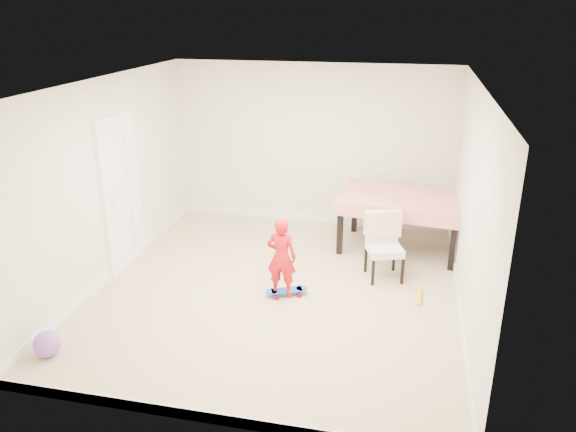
% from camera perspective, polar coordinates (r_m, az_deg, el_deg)
% --- Properties ---
extents(ground, '(5.00, 5.00, 0.00)m').
position_cam_1_polar(ground, '(7.24, -1.13, -7.53)').
color(ground, tan).
rests_on(ground, ground).
extents(ceiling, '(4.50, 5.00, 0.04)m').
position_cam_1_polar(ceiling, '(6.43, -1.29, 13.14)').
color(ceiling, white).
rests_on(ceiling, wall_back).
extents(wall_back, '(4.50, 0.04, 2.60)m').
position_cam_1_polar(wall_back, '(9.06, 2.53, 7.14)').
color(wall_back, beige).
rests_on(wall_back, ground).
extents(wall_front, '(4.50, 0.04, 2.60)m').
position_cam_1_polar(wall_front, '(4.54, -8.67, -7.52)').
color(wall_front, beige).
rests_on(wall_front, ground).
extents(wall_left, '(0.04, 5.00, 2.60)m').
position_cam_1_polar(wall_left, '(7.55, -17.92, 3.32)').
color(wall_left, beige).
rests_on(wall_left, ground).
extents(wall_right, '(0.04, 5.00, 2.60)m').
position_cam_1_polar(wall_right, '(6.59, 18.00, 0.81)').
color(wall_right, beige).
rests_on(wall_right, ground).
extents(door, '(0.11, 0.94, 2.11)m').
position_cam_1_polar(door, '(7.87, -16.59, 2.07)').
color(door, white).
rests_on(door, ground).
extents(baseboard_back, '(4.50, 0.02, 0.12)m').
position_cam_1_polar(baseboard_back, '(9.44, 2.42, -0.18)').
color(baseboard_back, white).
rests_on(baseboard_back, ground).
extents(baseboard_front, '(4.50, 0.02, 0.12)m').
position_cam_1_polar(baseboard_front, '(5.24, -7.94, -19.61)').
color(baseboard_front, white).
rests_on(baseboard_front, ground).
extents(baseboard_left, '(0.02, 5.00, 0.12)m').
position_cam_1_polar(baseboard_left, '(7.99, -17.00, -5.18)').
color(baseboard_left, white).
rests_on(baseboard_left, ground).
extents(baseboard_right, '(0.02, 5.00, 0.12)m').
position_cam_1_polar(baseboard_right, '(7.09, 16.97, -8.65)').
color(baseboard_right, white).
rests_on(baseboard_right, ground).
extents(dining_table, '(1.90, 1.33, 0.84)m').
position_cam_1_polar(dining_table, '(8.40, 11.33, -0.68)').
color(dining_table, red).
rests_on(dining_table, ground).
extents(dining_chair, '(0.64, 0.69, 0.89)m').
position_cam_1_polar(dining_chair, '(7.47, 9.81, -3.14)').
color(dining_chair, white).
rests_on(dining_chair, ground).
extents(skateboard, '(0.57, 0.40, 0.08)m').
position_cam_1_polar(skateboard, '(7.10, -0.13, -7.78)').
color(skateboard, blue).
rests_on(skateboard, ground).
extents(child, '(0.37, 0.24, 1.01)m').
position_cam_1_polar(child, '(6.88, -0.67, -4.45)').
color(child, red).
rests_on(child, ground).
extents(balloon, '(0.28, 0.28, 0.28)m').
position_cam_1_polar(balloon, '(6.45, -23.30, -11.87)').
color(balloon, '#8D51C3').
rests_on(balloon, ground).
extents(foam_toy, '(0.07, 0.40, 0.06)m').
position_cam_1_polar(foam_toy, '(7.21, 13.19, -7.99)').
color(foam_toy, yellow).
rests_on(foam_toy, ground).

